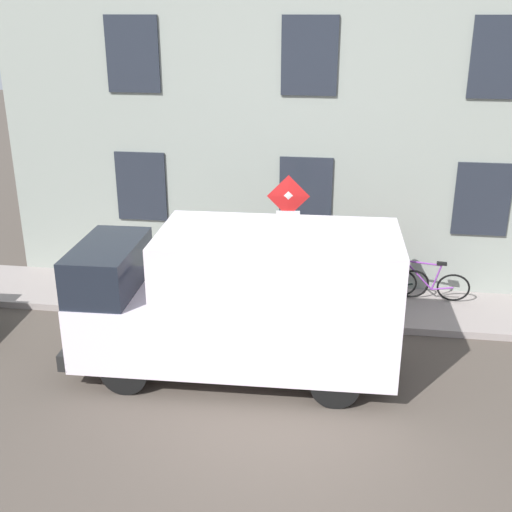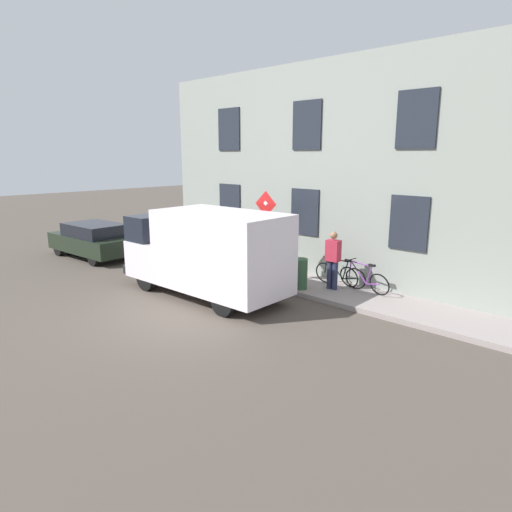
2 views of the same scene
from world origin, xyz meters
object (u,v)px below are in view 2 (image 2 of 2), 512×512
object	(u,v)px
delivery_van	(207,251)
parked_hatchback	(94,239)
sign_post_stacked	(266,224)
pedestrian	(333,258)
litter_bin	(300,274)
bicycle_purple	(364,279)
bicycle_black	(340,274)

from	to	relation	value
delivery_van	parked_hatchback	distance (m)	7.10
sign_post_stacked	pedestrian	xyz separation A→B (m)	(0.74, -1.97, -0.89)
sign_post_stacked	litter_bin	bearing A→B (deg)	-83.58
delivery_van	litter_bin	xyz separation A→B (m)	(2.05, -1.80, -0.74)
parked_hatchback	pedestrian	world-z (taller)	pedestrian
pedestrian	bicycle_purple	bearing A→B (deg)	-65.73
parked_hatchback	pedestrian	xyz separation A→B (m)	(2.50, -9.61, 0.34)
sign_post_stacked	litter_bin	world-z (taller)	sign_post_stacked
sign_post_stacked	parked_hatchback	bearing A→B (deg)	102.96
parked_hatchback	delivery_van	bearing A→B (deg)	175.84
delivery_van	bicycle_black	world-z (taller)	delivery_van
bicycle_purple	pedestrian	xyz separation A→B (m)	(-0.40, 0.81, 0.56)
bicycle_black	pedestrian	size ratio (longest dim) A/B	1.00
delivery_van	bicycle_purple	world-z (taller)	delivery_van
delivery_van	litter_bin	world-z (taller)	delivery_van
parked_hatchback	bicycle_purple	bearing A→B (deg)	-167.39
sign_post_stacked	parked_hatchback	distance (m)	7.93
delivery_van	bicycle_purple	xyz separation A→B (m)	(3.05, -3.34, -0.82)
bicycle_purple	parked_hatchback	bearing A→B (deg)	21.27
bicycle_purple	litter_bin	bearing A→B (deg)	38.80
sign_post_stacked	bicycle_purple	size ratio (longest dim) A/B	1.57
delivery_van	pedestrian	xyz separation A→B (m)	(2.65, -2.53, -0.26)
parked_hatchback	litter_bin	distance (m)	9.08
sign_post_stacked	pedestrian	world-z (taller)	sign_post_stacked
sign_post_stacked	parked_hatchback	size ratio (longest dim) A/B	0.66
parked_hatchback	pedestrian	bearing A→B (deg)	-168.38
delivery_van	pedestrian	world-z (taller)	delivery_van
bicycle_purple	pedestrian	bearing A→B (deg)	32.28
bicycle_purple	bicycle_black	xyz separation A→B (m)	(-0.00, 0.81, 0.00)
pedestrian	litter_bin	bearing A→B (deg)	127.00
bicycle_purple	pedestrian	size ratio (longest dim) A/B	1.00
pedestrian	litter_bin	world-z (taller)	pedestrian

